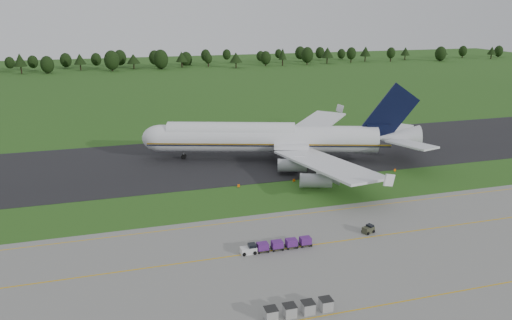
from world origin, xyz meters
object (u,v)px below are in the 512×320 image
object	(u,v)px
uld_row	(299,309)
edge_markers	(320,178)
aircraft	(273,138)
utility_cart	(368,230)
baggage_train	(275,245)

from	to	relation	value
uld_row	edge_markers	size ratio (longest dim) A/B	0.23
aircraft	edge_markers	world-z (taller)	aircraft
uld_row	edge_markers	distance (m)	51.33
aircraft	uld_row	distance (m)	65.21
aircraft	utility_cart	xyz separation A→B (m)	(2.09, -44.29, -4.91)
baggage_train	utility_cart	world-z (taller)	baggage_train
aircraft	uld_row	xyz separation A→B (m)	(-17.39, -62.67, -4.67)
baggage_train	edge_markers	xyz separation A→B (m)	(20.12, 28.99, -0.53)
aircraft	edge_markers	distance (m)	18.29
edge_markers	uld_row	bearing A→B (deg)	-116.36
edge_markers	baggage_train	bearing A→B (deg)	-124.76
aircraft	utility_cart	world-z (taller)	aircraft
utility_cart	uld_row	xyz separation A→B (m)	(-19.48, -18.38, 0.24)
uld_row	baggage_train	bearing A→B (deg)	81.07
baggage_train	edge_markers	bearing A→B (deg)	55.24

